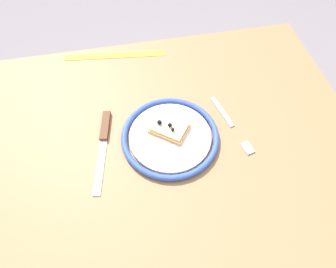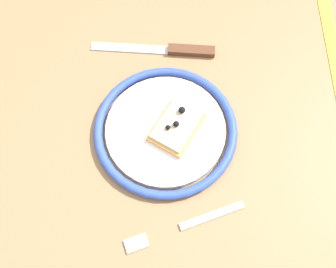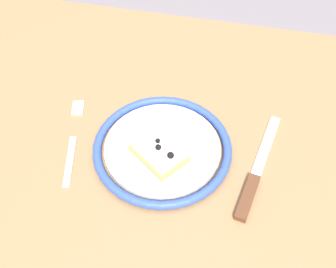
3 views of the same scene
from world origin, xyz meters
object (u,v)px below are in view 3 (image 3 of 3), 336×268
at_px(pizza_slice_near, 159,153).
at_px(fork, 73,140).
at_px(plate, 162,148).
at_px(knife, 253,182).
at_px(dining_table, 167,182).

bearing_deg(pizza_slice_near, fork, 176.99).
height_order(plate, fork, plate).
distance_m(plate, knife, 0.17).
bearing_deg(pizza_slice_near, dining_table, 77.14).
distance_m(knife, fork, 0.34).
height_order(pizza_slice_near, knife, pizza_slice_near).
relative_size(pizza_slice_near, knife, 0.48).
xyz_separation_m(plate, knife, (0.17, -0.04, -0.00)).
distance_m(pizza_slice_near, knife, 0.17).
bearing_deg(fork, pizza_slice_near, -3.01).
bearing_deg(plate, fork, -176.47).
bearing_deg(fork, dining_table, 6.57).
bearing_deg(plate, knife, -12.27).
distance_m(dining_table, plate, 0.13).
distance_m(dining_table, knife, 0.21).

